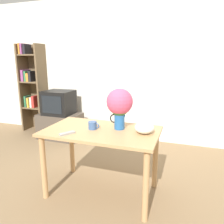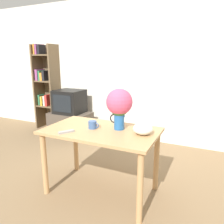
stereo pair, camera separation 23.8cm
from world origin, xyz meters
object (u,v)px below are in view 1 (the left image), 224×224
(coffee_mug, at_px, (93,125))
(white_bowl, at_px, (144,128))
(flower_vase, at_px, (120,104))
(tv_set, at_px, (59,102))

(coffee_mug, bearing_deg, white_bowl, 5.12)
(flower_vase, relative_size, coffee_mug, 3.54)
(coffee_mug, distance_m, white_bowl, 0.56)
(flower_vase, bearing_deg, white_bowl, -10.60)
(flower_vase, xyz_separation_m, white_bowl, (0.28, -0.05, -0.22))
(flower_vase, distance_m, white_bowl, 0.36)
(tv_set, bearing_deg, flower_vase, -39.10)
(flower_vase, height_order, tv_set, flower_vase)
(coffee_mug, height_order, white_bowl, white_bowl)
(coffee_mug, distance_m, tv_set, 1.93)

